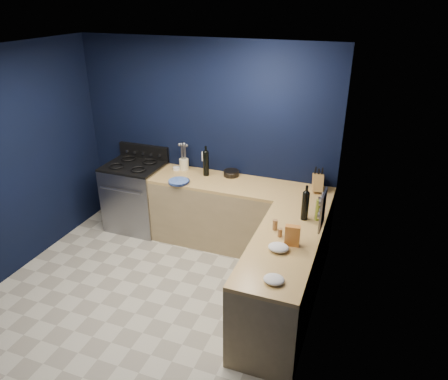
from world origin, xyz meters
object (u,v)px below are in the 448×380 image
at_px(plate_stack, 179,182).
at_px(utensil_crock, 184,164).
at_px(gas_range, 137,197).
at_px(knife_block, 318,182).
at_px(crouton_bag, 292,236).

bearing_deg(plate_stack, utensil_crock, 106.27).
distance_m(gas_range, plate_stack, 0.94).
bearing_deg(knife_block, plate_stack, 178.92).
distance_m(gas_range, knife_block, 2.53).
bearing_deg(knife_block, crouton_bag, -105.21).
height_order(utensil_crock, crouton_bag, crouton_bag).
bearing_deg(knife_block, gas_range, 169.81).
bearing_deg(plate_stack, gas_range, 164.49).
bearing_deg(gas_range, plate_stack, -15.51).
distance_m(knife_block, crouton_bag, 1.31).
bearing_deg(gas_range, knife_block, 3.82).
height_order(knife_block, crouton_bag, knife_block).
relative_size(plate_stack, utensil_crock, 1.67).
height_order(utensil_crock, knife_block, knife_block).
relative_size(utensil_crock, crouton_bag, 0.74).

